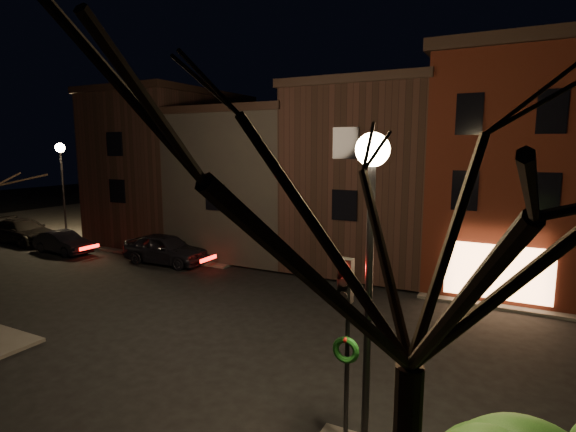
% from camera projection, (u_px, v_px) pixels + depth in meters
% --- Properties ---
extents(ground, '(120.00, 120.00, 0.00)m').
position_uv_depth(ground, '(255.00, 317.00, 16.91)').
color(ground, black).
rests_on(ground, ground).
extents(sidewalk_far_left, '(30.00, 30.00, 0.12)m').
position_uv_depth(sidewalk_far_left, '(187.00, 212.00, 43.55)').
color(sidewalk_far_left, '#2D2B28').
rests_on(sidewalk_far_left, ground).
extents(corner_building, '(6.50, 8.50, 10.50)m').
position_uv_depth(corner_building, '(508.00, 168.00, 20.77)').
color(corner_building, '#45150C').
rests_on(corner_building, ground).
extents(row_building_a, '(7.30, 10.30, 9.40)m').
position_uv_depth(row_building_a, '(377.00, 175.00, 24.71)').
color(row_building_a, black).
rests_on(row_building_a, ground).
extents(row_building_b, '(7.80, 10.30, 8.40)m').
position_uv_depth(row_building_b, '(263.00, 179.00, 28.08)').
color(row_building_b, black).
rests_on(row_building_b, ground).
extents(row_building_c, '(7.30, 10.30, 9.90)m').
position_uv_depth(row_building_c, '(174.00, 165.00, 31.26)').
color(row_building_c, black).
rests_on(row_building_c, ground).
extents(street_lamp_near, '(0.60, 0.60, 6.48)m').
position_uv_depth(street_lamp_near, '(371.00, 213.00, 8.04)').
color(street_lamp_near, black).
rests_on(street_lamp_near, sidewalk_near_right).
extents(street_lamp_far, '(0.60, 0.60, 6.48)m').
position_uv_depth(street_lamp_far, '(61.00, 165.00, 30.20)').
color(street_lamp_far, black).
rests_on(street_lamp_far, sidewalk_far_left).
extents(traffic_signal, '(0.58, 0.38, 4.05)m').
position_uv_depth(traffic_signal, '(346.00, 323.00, 9.11)').
color(traffic_signal, black).
rests_on(traffic_signal, sidewalk_near_right).
extents(bare_tree_right, '(6.40, 6.40, 8.50)m').
position_uv_depth(bare_tree_right, '(419.00, 165.00, 5.11)').
color(bare_tree_right, black).
rests_on(bare_tree_right, sidewalk_near_right).
extents(parked_car_a, '(4.94, 2.09, 1.66)m').
position_uv_depth(parked_car_a, '(165.00, 249.00, 24.59)').
color(parked_car_a, black).
rests_on(parked_car_a, ground).
extents(parked_car_b, '(4.14, 1.68, 1.34)m').
position_uv_depth(parked_car_b, '(63.00, 242.00, 27.02)').
color(parked_car_b, black).
rests_on(parked_car_b, ground).
extents(parked_car_c, '(5.67, 2.56, 1.61)m').
position_uv_depth(parked_car_c, '(24.00, 231.00, 29.80)').
color(parked_car_c, black).
rests_on(parked_car_c, ground).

